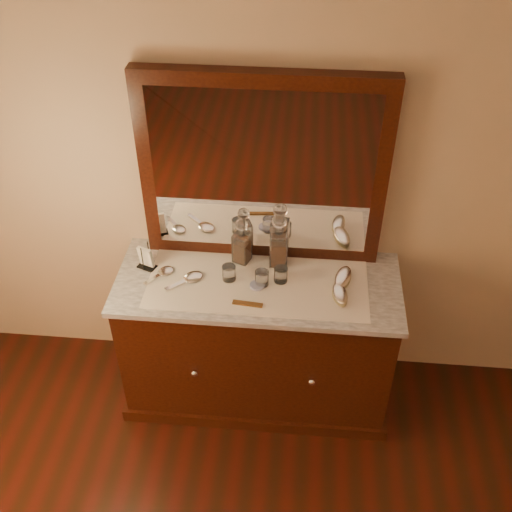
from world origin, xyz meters
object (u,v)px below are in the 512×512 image
at_px(napkin_rack, 146,258).
at_px(hand_mirror_inner, 190,278).
at_px(hand_mirror_outer, 163,273).
at_px(decanter_left, 242,245).
at_px(brush_near, 340,295).
at_px(dresser_cabinet, 258,341).
at_px(brush_far, 343,278).
at_px(decanter_right, 278,245).
at_px(pin_dish, 257,285).
at_px(mirror_frame, 263,171).
at_px(comb, 248,304).

distance_m(napkin_rack, hand_mirror_inner, 0.26).
bearing_deg(hand_mirror_outer, decanter_left, 20.48).
bearing_deg(hand_mirror_inner, brush_near, -4.95).
distance_m(dresser_cabinet, brush_far, 0.63).
bearing_deg(decanter_right, pin_dish, -114.90).
bearing_deg(decanter_right, hand_mirror_inner, -157.76).
bearing_deg(decanter_left, pin_dish, -63.85).
relative_size(mirror_frame, decanter_right, 3.99).
bearing_deg(decanter_left, comb, -79.12).
distance_m(decanter_right, brush_far, 0.37).
bearing_deg(hand_mirror_outer, decanter_right, 14.05).
height_order(pin_dish, decanter_left, decanter_left).
bearing_deg(brush_near, mirror_frame, 141.06).
bearing_deg(decanter_right, brush_near, -37.32).
xyz_separation_m(comb, brush_near, (0.44, 0.09, 0.02)).
xyz_separation_m(napkin_rack, brush_near, (0.99, -0.15, -0.03)).
relative_size(decanter_left, brush_near, 1.58).
distance_m(comb, decanter_right, 0.37).
xyz_separation_m(pin_dish, comb, (-0.03, -0.13, -0.00)).
bearing_deg(comb, hand_mirror_outer, 162.99).
distance_m(brush_near, brush_far, 0.12).
height_order(comb, hand_mirror_inner, hand_mirror_inner).
relative_size(decanter_right, hand_mirror_inner, 1.55).
xyz_separation_m(pin_dish, hand_mirror_inner, (-0.34, 0.02, 0.00)).
bearing_deg(napkin_rack, dresser_cabinet, -5.98).
distance_m(decanter_left, decanter_right, 0.19).
xyz_separation_m(decanter_left, brush_far, (0.52, -0.12, -0.08)).
relative_size(comb, brush_far, 0.80).
relative_size(mirror_frame, comb, 8.12).
bearing_deg(mirror_frame, napkin_rack, -162.42).
bearing_deg(brush_far, comb, -155.75).
xyz_separation_m(comb, decanter_left, (-0.06, 0.33, 0.10)).
bearing_deg(decanter_left, decanter_right, -0.27).
bearing_deg(decanter_left, brush_near, -25.64).
height_order(napkin_rack, hand_mirror_inner, napkin_rack).
relative_size(pin_dish, brush_near, 0.44).
height_order(decanter_left, hand_mirror_inner, decanter_left).
bearing_deg(brush_far, hand_mirror_inner, -175.91).
distance_m(napkin_rack, decanter_right, 0.68).
height_order(dresser_cabinet, brush_near, brush_near).
relative_size(dresser_cabinet, decanter_right, 4.66).
bearing_deg(hand_mirror_outer, dresser_cabinet, -1.50).
bearing_deg(decanter_left, dresser_cabinet, -58.40).
distance_m(comb, brush_near, 0.45).
distance_m(comb, napkin_rack, 0.60).
relative_size(pin_dish, brush_far, 0.39).
bearing_deg(pin_dish, hand_mirror_inner, 176.67).
distance_m(comb, hand_mirror_outer, 0.49).
height_order(decanter_right, brush_far, decanter_right).
bearing_deg(hand_mirror_inner, brush_far, 4.09).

